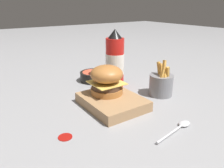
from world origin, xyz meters
TOP-DOWN VIEW (x-y plane):
  - ground_plane at (0.00, 0.00)m, footprint 6.00×6.00m
  - serving_board at (-0.00, 0.07)m, footprint 0.23×0.19m
  - burger at (-0.04, 0.07)m, footprint 0.12×0.12m
  - ketchup_bottle at (-0.17, 0.20)m, footprint 0.08×0.08m
  - fries_basket at (0.02, 0.29)m, footprint 0.09×0.09m
  - side_bowl at (-0.28, 0.16)m, footprint 0.13×0.13m
  - spoon at (0.24, 0.16)m, footprint 0.04×0.17m
  - ketchup_puddle at (0.09, -0.15)m, footprint 0.04×0.04m

SIDE VIEW (x-z plane):
  - ground_plane at x=0.00m, z-range 0.00..0.00m
  - ketchup_puddle at x=0.09m, z-range 0.00..0.00m
  - spoon at x=0.24m, z-range 0.00..0.01m
  - serving_board at x=0.00m, z-range 0.00..0.04m
  - side_bowl at x=-0.28m, z-range 0.00..0.05m
  - fries_basket at x=0.02m, z-range -0.03..0.12m
  - burger at x=-0.04m, z-range 0.04..0.14m
  - ketchup_bottle at x=-0.17m, z-range -0.01..0.24m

